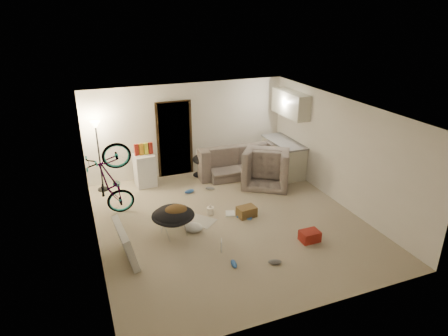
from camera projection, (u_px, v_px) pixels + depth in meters
name	position (u px, v px, depth m)	size (l,w,h in m)	color
floor	(229.00, 221.00, 8.74)	(5.50, 6.00, 0.02)	tan
ceiling	(230.00, 109.00, 7.78)	(5.50, 6.00, 0.02)	white
wall_back	(188.00, 129.00, 10.85)	(5.50, 0.02, 2.50)	white
wall_front	(310.00, 243.00, 5.67)	(5.50, 0.02, 2.50)	white
wall_left	(91.00, 189.00, 7.32)	(0.02, 6.00, 2.50)	white
wall_right	(340.00, 152.00, 9.19)	(0.02, 6.00, 2.50)	white
doorway	(174.00, 139.00, 10.77)	(0.85, 0.10, 2.04)	black
door_trim	(175.00, 140.00, 10.74)	(0.97, 0.04, 2.10)	#332211
floor_lamp	(97.00, 141.00, 9.70)	(0.28, 0.28, 1.81)	black
kitchen_counter	(283.00, 158.00, 11.11)	(0.60, 1.50, 0.88)	beige
counter_top	(284.00, 142.00, 10.93)	(0.64, 1.54, 0.04)	gray
kitchen_uppers	(291.00, 104.00, 10.58)	(0.38, 1.40, 0.65)	beige
sofa	(235.00, 162.00, 11.12)	(2.22, 0.87, 0.65)	#323932
armchair	(267.00, 169.00, 10.52)	(1.16, 1.01, 0.75)	#323932
bicycle	(113.00, 197.00, 8.78)	(0.62, 1.78, 0.93)	black
book_asset	(221.00, 253.00, 7.60)	(0.17, 0.23, 0.02)	maroon
mini_fridge	(145.00, 170.00, 10.32)	(0.50, 0.50, 0.85)	white
snack_box_0	(136.00, 150.00, 10.04)	(0.10, 0.07, 0.30)	maroon
snack_box_1	(141.00, 149.00, 10.08)	(0.10, 0.07, 0.30)	orange
snack_box_2	(146.00, 149.00, 10.12)	(0.10, 0.07, 0.30)	yellow
snack_box_3	(151.00, 148.00, 10.16)	(0.10, 0.07, 0.30)	maroon
saucer_chair	(173.00, 219.00, 8.08)	(0.87, 0.87, 0.62)	silver
hoodie	(176.00, 211.00, 8.00)	(0.48, 0.40, 0.22)	#52391C
sofa_drape	(203.00, 159.00, 10.71)	(0.56, 0.46, 0.28)	black
tv_box	(126.00, 243.00, 7.32)	(0.12, 1.03, 0.68)	silver
drink_case_a	(247.00, 212.00, 8.89)	(0.40, 0.29, 0.23)	brown
drink_case_b	(310.00, 236.00, 7.96)	(0.38, 0.28, 0.22)	maroon
juicer	(210.00, 210.00, 8.98)	(0.17, 0.17, 0.24)	white
newspaper	(201.00, 221.00, 8.73)	(0.46, 0.60, 0.01)	#B4B1A6
book_blue	(245.00, 216.00, 8.91)	(0.24, 0.33, 0.03)	#3264B7
book_white	(230.00, 214.00, 9.02)	(0.20, 0.26, 0.02)	silver
shoe_0	(189.00, 191.00, 10.00)	(0.26, 0.11, 0.10)	#3264B7
shoe_1	(210.00, 188.00, 10.17)	(0.24, 0.10, 0.09)	slate
shoe_2	(234.00, 264.00, 7.22)	(0.24, 0.10, 0.09)	#3264B7
shoe_3	(275.00, 262.00, 7.27)	(0.25, 0.10, 0.09)	slate
clothes_lump_b	(200.00, 174.00, 10.96)	(0.41, 0.36, 0.12)	black
clothes_lump_c	(193.00, 227.00, 8.36)	(0.42, 0.36, 0.13)	silver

